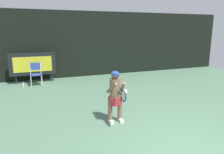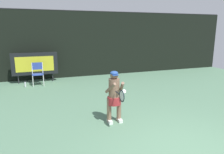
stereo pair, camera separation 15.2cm
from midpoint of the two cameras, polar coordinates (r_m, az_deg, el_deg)
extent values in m
cube|color=#557E61|center=(5.13, 20.28, -18.94)|extent=(18.00, 22.00, 0.02)
cube|color=black|center=(12.17, -5.56, 8.75)|extent=(18.00, 0.12, 3.60)
cylinder|color=#38383D|center=(12.18, -5.75, 17.36)|extent=(18.00, 0.05, 0.05)
cube|color=black|center=(11.24, -19.76, 3.39)|extent=(2.20, 0.20, 1.10)
cube|color=gold|center=(11.14, -19.76, 3.31)|extent=(1.80, 0.01, 0.75)
cylinder|color=#2D2D33|center=(11.41, -23.62, -0.64)|extent=(0.05, 0.05, 0.40)
cylinder|color=#2D2D33|center=(11.40, -15.34, -0.03)|extent=(0.05, 0.05, 0.40)
cylinder|color=white|center=(10.49, -20.21, -1.11)|extent=(0.04, 0.04, 0.52)
cylinder|color=white|center=(10.49, -17.60, -0.92)|extent=(0.04, 0.04, 0.52)
cylinder|color=white|center=(10.88, -20.20, -0.63)|extent=(0.04, 0.04, 0.52)
cylinder|color=white|center=(10.89, -17.69, -0.45)|extent=(0.04, 0.04, 0.52)
cube|color=#2F4698|center=(10.63, -19.03, 0.67)|extent=(0.52, 0.44, 0.03)
cylinder|color=white|center=(10.78, -20.42, 2.16)|extent=(0.04, 0.04, 0.56)
cylinder|color=white|center=(10.78, -17.88, 2.35)|extent=(0.04, 0.04, 0.56)
cube|color=#2F4698|center=(10.76, -19.19, 2.83)|extent=(0.48, 0.02, 0.34)
cylinder|color=white|center=(10.59, -20.40, 1.66)|extent=(0.04, 0.44, 0.04)
cylinder|color=white|center=(10.59, -17.82, 1.85)|extent=(0.04, 0.44, 0.04)
cylinder|color=silver|center=(10.62, -22.03, -1.87)|extent=(0.07, 0.07, 0.24)
cylinder|color=black|center=(10.59, -22.09, -1.18)|extent=(0.03, 0.03, 0.03)
cube|color=white|center=(6.17, 0.09, -11.94)|extent=(0.11, 0.26, 0.09)
cube|color=white|center=(6.26, 2.73, -11.54)|extent=(0.11, 0.26, 0.09)
cylinder|color=brown|center=(6.09, -0.06, -9.05)|extent=(0.13, 0.13, 0.72)
cylinder|color=brown|center=(6.19, 2.59, -8.70)|extent=(0.13, 0.13, 0.72)
cylinder|color=maroon|center=(6.04, 1.28, -6.38)|extent=(0.39, 0.39, 0.22)
cylinder|color=brown|center=(5.93, 1.30, -3.11)|extent=(0.31, 0.31, 0.56)
sphere|color=brown|center=(5.84, 1.32, 0.47)|extent=(0.22, 0.22, 0.22)
ellipsoid|color=#284C93|center=(5.83, 1.32, 1.05)|extent=(0.22, 0.22, 0.12)
cube|color=#284C93|center=(5.74, 1.67, 0.54)|extent=(0.17, 0.12, 0.02)
cylinder|color=brown|center=(5.70, 0.35, -2.97)|extent=(0.20, 0.47, 0.38)
cylinder|color=brown|center=(5.82, 3.41, -2.68)|extent=(0.20, 0.47, 0.38)
cylinder|color=white|center=(5.75, 4.04, -3.95)|extent=(0.13, 0.13, 0.12)
cylinder|color=black|center=(5.62, 2.27, -4.27)|extent=(0.03, 0.28, 0.03)
torus|color=black|center=(5.35, 3.49, -5.16)|extent=(0.02, 0.31, 0.31)
ellipsoid|color=silver|center=(5.35, 3.49, -5.16)|extent=(0.01, 0.26, 0.26)
camera|label=1|loc=(0.08, -89.83, 0.04)|focal=33.82mm
camera|label=2|loc=(0.08, 90.17, -0.04)|focal=33.82mm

